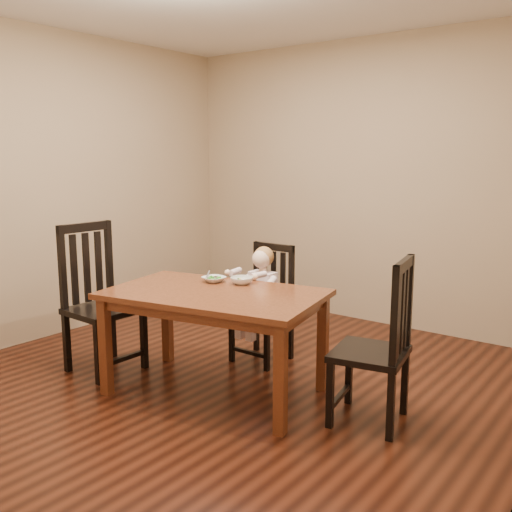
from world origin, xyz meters
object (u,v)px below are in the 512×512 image
Objects in this scene: dining_table at (215,303)px; chair_left at (99,301)px; chair_right at (379,345)px; bowl_peas at (214,279)px; chair_child at (265,305)px; bowl_veg at (242,281)px; toddler at (261,292)px.

dining_table is 1.02m from chair_left.
chair_right reaches higher than dining_table.
chair_right is 1.30m from bowl_peas.
chair_child is 0.56m from bowl_veg.
chair_child reaches higher than bowl_peas.
bowl_veg is at bearing 19.72° from bowl_peas.
bowl_veg is at bearing 107.12° from toddler.
dining_table is 1.12m from chair_right.
bowl_veg is (0.13, -0.45, 0.30)m from chair_child.
toddler is (0.00, -0.05, 0.12)m from chair_child.
bowl_peas is at bearing 118.69° from chair_left.
chair_right reaches higher than chair_child.
chair_right is (1.09, 0.25, -0.14)m from dining_table.
chair_child is at bearing 138.64° from chair_left.
chair_child is 5.76× the size of bowl_peas.
chair_child is 0.13m from toddler.
bowl_peas is (-0.07, -0.52, 0.29)m from chair_child.
bowl_peas is at bearing 81.07° from toddler.
bowl_veg reaches higher than bowl_peas.
bowl_veg is at bearing 77.17° from chair_right.
chair_right is at bearing 13.16° from dining_table.
chair_left reaches higher than toddler.
dining_table is 1.53× the size of chair_right.
chair_right reaches higher than bowl_peas.
chair_child is 1.95× the size of toddler.
bowl_peas is (-0.19, 0.21, 0.10)m from dining_table.
toddler is 2.95× the size of bowl_peas.
dining_table is 0.31m from bowl_veg.
chair_child is 0.83× the size of chair_left.
chair_child is 0.90× the size of chair_right.
toddler is (-1.21, 0.44, 0.07)m from chair_right.
chair_left is 7.01× the size of bowl_veg.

